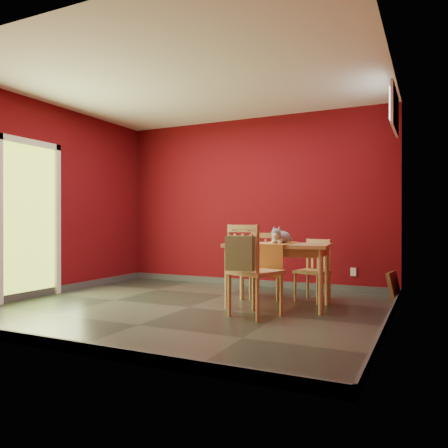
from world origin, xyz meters
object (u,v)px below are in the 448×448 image
at_px(tote_bag, 240,253).
at_px(picture_frame, 394,287).
at_px(dining_table, 278,251).
at_px(chair_far_right, 314,269).
at_px(chair_near, 253,270).
at_px(chair_far_left, 265,265).
at_px(cat, 281,235).

relative_size(tote_bag, picture_frame, 1.09).
height_order(dining_table, chair_far_right, chair_far_right).
distance_m(chair_near, picture_frame, 2.12).
height_order(chair_far_left, tote_bag, tote_bag).
bearing_deg(tote_bag, chair_near, 77.37).
height_order(chair_far_left, chair_far_right, chair_far_left).
distance_m(dining_table, chair_far_left, 0.66).
height_order(chair_far_right, picture_frame, chair_far_right).
height_order(chair_near, cat, chair_near).
xyz_separation_m(chair_far_left, tote_bag, (0.24, -1.40, 0.25)).
bearing_deg(picture_frame, cat, -141.12).
bearing_deg(dining_table, chair_far_left, 124.79).
bearing_deg(chair_far_left, chair_far_right, 5.54).
xyz_separation_m(chair_far_left, picture_frame, (1.60, 0.46, -0.26)).
xyz_separation_m(cat, picture_frame, (1.20, 0.97, -0.68)).
distance_m(chair_far_right, cat, 0.78).
relative_size(chair_far_left, tote_bag, 2.05).
xyz_separation_m(chair_near, cat, (0.11, 0.67, 0.36)).
xyz_separation_m(chair_far_left, chair_near, (0.29, -1.18, 0.06)).
height_order(chair_far_right, chair_near, chair_near).
bearing_deg(chair_near, chair_far_right, 73.71).
bearing_deg(picture_frame, chair_far_right, -157.23).
distance_m(tote_bag, picture_frame, 2.36).
height_order(dining_table, cat, cat).
bearing_deg(chair_far_left, picture_frame, 16.06).
distance_m(chair_far_left, cat, 0.77).
height_order(dining_table, tote_bag, tote_bag).
bearing_deg(tote_bag, picture_frame, 53.88).
height_order(chair_far_right, tote_bag, tote_bag).
bearing_deg(chair_far_left, chair_near, -76.11).
relative_size(dining_table, tote_bag, 2.99).
bearing_deg(chair_far_left, tote_bag, -80.25).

